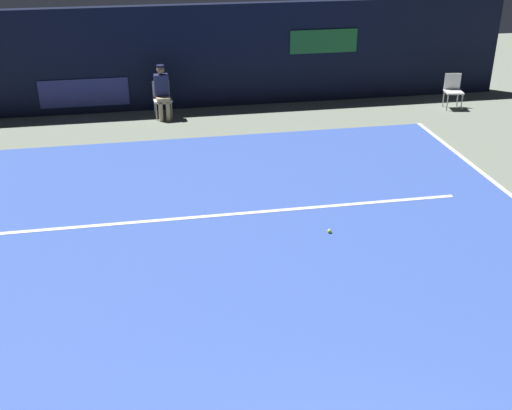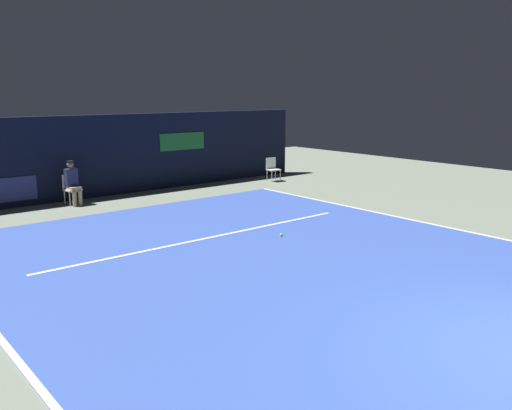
# 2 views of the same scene
# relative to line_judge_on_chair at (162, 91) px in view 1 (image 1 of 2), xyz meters

# --- Properties ---
(ground_plane) EXTENTS (32.21, 32.21, 0.00)m
(ground_plane) POSITION_rel_line_judge_on_chair_xyz_m (0.97, -7.79, -0.69)
(ground_plane) COLOR gray
(court_surface) EXTENTS (10.34, 12.35, 0.01)m
(court_surface) POSITION_rel_line_judge_on_chair_xyz_m (0.97, -7.79, -0.68)
(court_surface) COLOR #3856B2
(court_surface) RESTS_ON ground
(line_service) EXTENTS (8.07, 0.10, 0.01)m
(line_service) POSITION_rel_line_judge_on_chair_xyz_m (0.97, -5.63, -0.67)
(line_service) COLOR white
(line_service) RESTS_ON court_surface
(back_wall) EXTENTS (16.50, 0.33, 2.60)m
(back_wall) POSITION_rel_line_judge_on_chair_xyz_m (0.97, 0.86, 0.61)
(back_wall) COLOR black
(back_wall) RESTS_ON ground
(line_judge_on_chair) EXTENTS (0.47, 0.55, 1.32)m
(line_judge_on_chair) POSITION_rel_line_judge_on_chair_xyz_m (0.00, 0.00, 0.00)
(line_judge_on_chair) COLOR white
(line_judge_on_chair) RESTS_ON ground
(courtside_chair_near) EXTENTS (0.50, 0.48, 0.88)m
(courtside_chair_near) POSITION_rel_line_judge_on_chair_xyz_m (7.45, -0.51, -0.18)
(courtside_chair_near) COLOR white
(courtside_chair_near) RESTS_ON ground
(tennis_ball) EXTENTS (0.07, 0.07, 0.07)m
(tennis_ball) POSITION_rel_line_judge_on_chair_xyz_m (2.36, -6.59, -0.64)
(tennis_ball) COLOR #CCE033
(tennis_ball) RESTS_ON court_surface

